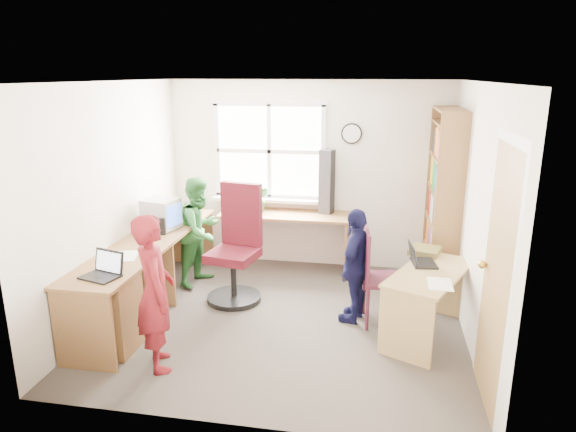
% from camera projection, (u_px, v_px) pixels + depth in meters
% --- Properties ---
extents(room, '(3.64, 3.44, 2.44)m').
position_uv_depth(room, '(286.00, 204.00, 5.10)').
color(room, '#3F3831').
rests_on(room, ground).
extents(l_desk, '(2.38, 2.95, 0.75)m').
position_uv_depth(l_desk, '(151.00, 281.00, 5.17)').
color(l_desk, olive).
rests_on(l_desk, ground).
extents(right_desk, '(0.97, 1.28, 0.67)m').
position_uv_depth(right_desk, '(429.00, 289.00, 4.89)').
color(right_desk, tan).
rests_on(right_desk, ground).
extents(bookshelf, '(0.30, 1.02, 2.10)m').
position_uv_depth(bookshelf, '(443.00, 205.00, 5.92)').
color(bookshelf, olive).
rests_on(bookshelf, ground).
extents(swivel_chair, '(0.71, 0.71, 1.30)m').
position_uv_depth(swivel_chair, '(237.00, 251.00, 5.72)').
color(swivel_chair, black).
rests_on(swivel_chair, ground).
extents(wooden_chair, '(0.47, 0.47, 0.98)m').
position_uv_depth(wooden_chair, '(378.00, 274.00, 5.15)').
color(wooden_chair, '#561C2F').
rests_on(wooden_chair, ground).
extents(crt_monitor, '(0.42, 0.39, 0.35)m').
position_uv_depth(crt_monitor, '(161.00, 214.00, 5.83)').
color(crt_monitor, '#B3B2B7').
rests_on(crt_monitor, l_desk).
extents(laptop_left, '(0.38, 0.34, 0.22)m').
position_uv_depth(laptop_left, '(104.00, 271.00, 4.51)').
color(laptop_left, black).
rests_on(laptop_left, l_desk).
extents(laptop_right, '(0.29, 0.34, 0.21)m').
position_uv_depth(laptop_right, '(419.00, 259.00, 5.02)').
color(laptop_right, black).
rests_on(laptop_right, right_desk).
extents(speaker_a, '(0.12, 0.12, 0.19)m').
position_uv_depth(speaker_a, '(161.00, 226.00, 5.67)').
color(speaker_a, black).
rests_on(speaker_a, l_desk).
extents(speaker_b, '(0.10, 0.10, 0.19)m').
position_uv_depth(speaker_b, '(177.00, 214.00, 6.12)').
color(speaker_b, black).
rests_on(speaker_b, l_desk).
extents(cd_tower, '(0.20, 0.19, 0.81)m').
position_uv_depth(cd_tower, '(327.00, 182.00, 6.44)').
color(cd_tower, black).
rests_on(cd_tower, l_desk).
extents(game_box, '(0.37, 0.37, 0.06)m').
position_uv_depth(game_box, '(425.00, 250.00, 5.32)').
color(game_box, '#B52316').
rests_on(game_box, right_desk).
extents(paper_a, '(0.29, 0.35, 0.00)m').
position_uv_depth(paper_a, '(126.00, 256.00, 5.00)').
color(paper_a, white).
rests_on(paper_a, l_desk).
extents(paper_b, '(0.22, 0.31, 0.00)m').
position_uv_depth(paper_b, '(440.00, 284.00, 4.55)').
color(paper_b, white).
rests_on(paper_b, right_desk).
extents(potted_plant, '(0.20, 0.17, 0.33)m').
position_uv_depth(potted_plant, '(261.00, 199.00, 6.57)').
color(potted_plant, '#317B35').
rests_on(potted_plant, l_desk).
extents(person_red, '(0.53, 0.60, 1.37)m').
position_uv_depth(person_red, '(155.00, 293.00, 4.33)').
color(person_red, maroon).
rests_on(person_red, ground).
extents(person_green, '(0.66, 0.75, 1.31)m').
position_uv_depth(person_green, '(201.00, 231.00, 6.13)').
color(person_green, '#2E7330').
rests_on(person_green, ground).
extents(person_navy, '(0.48, 0.75, 1.19)m').
position_uv_depth(person_navy, '(356.00, 265.00, 5.19)').
color(person_navy, '#121239').
rests_on(person_navy, ground).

